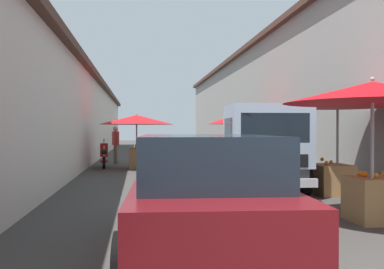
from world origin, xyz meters
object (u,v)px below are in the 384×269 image
object	(u,v)px
delivery_truck	(260,149)
parked_scooter	(104,156)
fruit_stall_near_left	(373,108)
fruit_stall_mid_lane	(336,119)
hatchback_car	(205,194)
plastic_stool	(148,165)
fruit_stall_near_right	(237,123)
fruit_stall_far_left	(137,124)
vendor_by_crates	(116,142)

from	to	relation	value
delivery_truck	parked_scooter	world-z (taller)	delivery_truck
fruit_stall_near_left	fruit_stall_mid_lane	xyz separation A→B (m)	(3.05, -0.86, -0.09)
hatchback_car	plastic_stool	distance (m)	9.37
parked_scooter	fruit_stall_near_left	bearing A→B (deg)	-155.17
fruit_stall_near_right	fruit_stall_near_left	size ratio (longest dim) A/B	0.90
fruit_stall_far_left	fruit_stall_near_left	bearing A→B (deg)	-159.64
fruit_stall_near_left	plastic_stool	distance (m)	8.88
fruit_stall_mid_lane	hatchback_car	world-z (taller)	fruit_stall_mid_lane
fruit_stall_near_left	fruit_stall_far_left	bearing A→B (deg)	20.36
fruit_stall_near_right	plastic_stool	world-z (taller)	fruit_stall_near_right
fruit_stall_mid_lane	vendor_by_crates	distance (m)	11.42
fruit_stall_far_left	plastic_stool	size ratio (longest dim) A/B	6.60
vendor_by_crates	parked_scooter	distance (m)	2.05
hatchback_car	parked_scooter	world-z (taller)	hatchback_car
delivery_truck	plastic_stool	bearing A→B (deg)	30.63
fruit_stall_far_left	fruit_stall_near_right	bearing A→B (deg)	-80.58
fruit_stall_near_right	vendor_by_crates	distance (m)	5.55
fruit_stall_near_left	parked_scooter	bearing A→B (deg)	24.83
vendor_by_crates	plastic_stool	world-z (taller)	vendor_by_crates
fruit_stall_near_left	delivery_truck	bearing A→B (deg)	12.24
plastic_stool	fruit_stall_mid_lane	bearing A→B (deg)	-139.71
fruit_stall_near_left	delivery_truck	world-z (taller)	fruit_stall_near_left
hatchback_car	fruit_stall_far_left	bearing A→B (deg)	4.33
fruit_stall_mid_lane	delivery_truck	xyz separation A→B (m)	(0.63, 1.66, -0.73)
fruit_stall_far_left	fruit_stall_near_right	size ratio (longest dim) A/B	1.13
delivery_truck	plastic_stool	world-z (taller)	delivery_truck
hatchback_car	delivery_truck	size ratio (longest dim) A/B	0.80
fruit_stall_near_left	hatchback_car	distance (m)	3.38
plastic_stool	fruit_stall_far_left	bearing A→B (deg)	10.38
hatchback_car	plastic_stool	size ratio (longest dim) A/B	9.18
delivery_truck	hatchback_car	bearing A→B (deg)	156.84
parked_scooter	fruit_stall_near_right	bearing A→B (deg)	-91.23
fruit_stall_near_left	vendor_by_crates	xyz separation A→B (m)	(12.97, 4.74, -0.89)
fruit_stall_far_left	parked_scooter	world-z (taller)	fruit_stall_far_left
fruit_stall_far_left	delivery_truck	xyz separation A→B (m)	(-6.54, -2.99, -0.71)
fruit_stall_near_right	parked_scooter	bearing A→B (deg)	88.77
vendor_by_crates	fruit_stall_mid_lane	bearing A→B (deg)	-150.57
fruit_stall_near_right	plastic_stool	distance (m)	4.91
plastic_stool	parked_scooter	bearing A→B (deg)	29.95
hatchback_car	fruit_stall_mid_lane	bearing A→B (deg)	-41.11
fruit_stall_near_right	plastic_stool	bearing A→B (deg)	127.13
fruit_stall_near_right	vendor_by_crates	world-z (taller)	fruit_stall_near_right
fruit_stall_far_left	hatchback_car	xyz separation A→B (m)	(-11.50, -0.87, -1.01)
fruit_stall_far_left	fruit_stall_near_right	world-z (taller)	fruit_stall_near_right
fruit_stall_near_right	delivery_truck	distance (m)	7.35
fruit_stall_far_left	fruit_stall_mid_lane	size ratio (longest dim) A/B	1.17
fruit_stall_near_left	fruit_stall_mid_lane	size ratio (longest dim) A/B	1.15
fruit_stall_near_left	delivery_truck	size ratio (longest dim) A/B	0.56
parked_scooter	vendor_by_crates	bearing A→B (deg)	-10.37
fruit_stall_mid_lane	parked_scooter	bearing A→B (deg)	36.77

